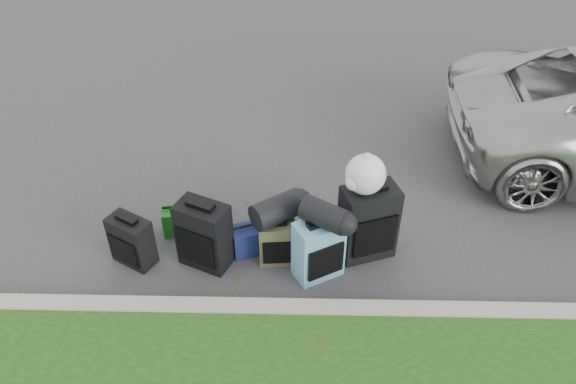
{
  "coord_description": "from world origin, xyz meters",
  "views": [
    {
      "loc": [
        0.0,
        -4.43,
        4.24
      ],
      "look_at": [
        -0.1,
        0.2,
        0.55
      ],
      "focal_mm": 35.0,
      "sensor_mm": 36.0,
      "label": 1
    }
  ],
  "objects_px": {
    "suitcase_small_black": "(132,241)",
    "suitcase_teal": "(318,249)",
    "tote_navy": "(246,240)",
    "suitcase_olive": "(277,242)",
    "suitcase_large_black_left": "(204,235)",
    "suitcase_large_black_right": "(368,222)",
    "tote_green": "(176,221)"
  },
  "relations": [
    {
      "from": "suitcase_large_black_left",
      "to": "suitcase_olive",
      "type": "relative_size",
      "value": 1.47
    },
    {
      "from": "suitcase_olive",
      "to": "suitcase_teal",
      "type": "distance_m",
      "value": 0.46
    },
    {
      "from": "suitcase_olive",
      "to": "suitcase_large_black_right",
      "type": "bearing_deg",
      "value": 4.23
    },
    {
      "from": "suitcase_small_black",
      "to": "suitcase_teal",
      "type": "distance_m",
      "value": 1.91
    },
    {
      "from": "suitcase_teal",
      "to": "tote_green",
      "type": "xyz_separation_m",
      "value": [
        -1.55,
        0.6,
        -0.18
      ]
    },
    {
      "from": "suitcase_olive",
      "to": "suitcase_large_black_right",
      "type": "xyz_separation_m",
      "value": [
        0.93,
        0.14,
        0.17
      ]
    },
    {
      "from": "suitcase_large_black_left",
      "to": "suitcase_olive",
      "type": "bearing_deg",
      "value": 26.96
    },
    {
      "from": "suitcase_large_black_right",
      "to": "suitcase_teal",
      "type": "bearing_deg",
      "value": -166.91
    },
    {
      "from": "tote_navy",
      "to": "suitcase_large_black_left",
      "type": "bearing_deg",
      "value": -179.62
    },
    {
      "from": "suitcase_large_black_right",
      "to": "suitcase_olive",
      "type": "bearing_deg",
      "value": 169.56
    },
    {
      "from": "suitcase_small_black",
      "to": "suitcase_teal",
      "type": "bearing_deg",
      "value": 25.62
    },
    {
      "from": "suitcase_small_black",
      "to": "tote_green",
      "type": "xyz_separation_m",
      "value": [
        0.36,
        0.45,
        -0.12
      ]
    },
    {
      "from": "suitcase_small_black",
      "to": "suitcase_large_black_left",
      "type": "bearing_deg",
      "value": 30.4
    },
    {
      "from": "suitcase_small_black",
      "to": "suitcase_teal",
      "type": "relative_size",
      "value": 0.82
    },
    {
      "from": "suitcase_olive",
      "to": "suitcase_teal",
      "type": "relative_size",
      "value": 0.75
    },
    {
      "from": "suitcase_large_black_right",
      "to": "tote_green",
      "type": "xyz_separation_m",
      "value": [
        -2.06,
        0.28,
        -0.26
      ]
    },
    {
      "from": "tote_navy",
      "to": "tote_green",
      "type": "bearing_deg",
      "value": 139.6
    },
    {
      "from": "suitcase_olive",
      "to": "suitcase_large_black_right",
      "type": "height_order",
      "value": "suitcase_large_black_right"
    },
    {
      "from": "suitcase_olive",
      "to": "tote_navy",
      "type": "xyz_separation_m",
      "value": [
        -0.33,
        0.12,
        -0.09
      ]
    },
    {
      "from": "suitcase_large_black_left",
      "to": "suitcase_teal",
      "type": "xyz_separation_m",
      "value": [
        1.15,
        -0.15,
        -0.03
      ]
    },
    {
      "from": "suitcase_teal",
      "to": "tote_green",
      "type": "bearing_deg",
      "value": 130.49
    },
    {
      "from": "suitcase_olive",
      "to": "tote_navy",
      "type": "bearing_deg",
      "value": 155.76
    },
    {
      "from": "suitcase_small_black",
      "to": "tote_green",
      "type": "bearing_deg",
      "value": 81.81
    },
    {
      "from": "suitcase_large_black_left",
      "to": "suitcase_large_black_right",
      "type": "bearing_deg",
      "value": 30.53
    },
    {
      "from": "suitcase_teal",
      "to": "suitcase_large_black_right",
      "type": "relative_size",
      "value": 0.8
    },
    {
      "from": "suitcase_large_black_left",
      "to": "tote_green",
      "type": "bearing_deg",
      "value": 155.87
    },
    {
      "from": "suitcase_teal",
      "to": "tote_navy",
      "type": "height_order",
      "value": "suitcase_teal"
    },
    {
      "from": "suitcase_small_black",
      "to": "suitcase_olive",
      "type": "distance_m",
      "value": 1.49
    },
    {
      "from": "suitcase_olive",
      "to": "suitcase_small_black",
      "type": "bearing_deg",
      "value": 176.89
    },
    {
      "from": "suitcase_olive",
      "to": "suitcase_teal",
      "type": "bearing_deg",
      "value": -27.96
    },
    {
      "from": "tote_green",
      "to": "tote_navy",
      "type": "bearing_deg",
      "value": -30.37
    },
    {
      "from": "suitcase_large_black_right",
      "to": "suitcase_large_black_left",
      "type": "bearing_deg",
      "value": 166.76
    }
  ]
}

